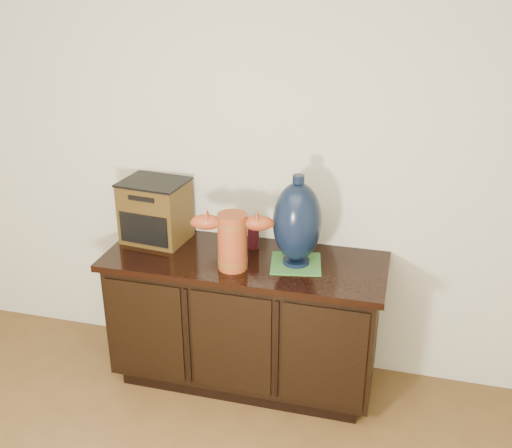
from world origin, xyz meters
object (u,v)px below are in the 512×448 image
(lamp_base, at_px, (297,223))
(terracotta_vessel, at_px, (232,238))
(sideboard, at_px, (245,319))
(spray_can, at_px, (253,233))
(tv_radio, at_px, (155,211))

(lamp_base, bearing_deg, terracotta_vessel, -158.20)
(sideboard, distance_m, spray_can, 0.48)
(sideboard, distance_m, tv_radio, 0.76)
(tv_radio, relative_size, lamp_base, 0.78)
(terracotta_vessel, xyz_separation_m, tv_radio, (-0.50, 0.22, 0.00))
(tv_radio, height_order, lamp_base, lamp_base)
(terracotta_vessel, xyz_separation_m, spray_can, (0.04, 0.25, -0.08))
(sideboard, xyz_separation_m, terracotta_vessel, (-0.03, -0.11, 0.53))
(terracotta_vessel, distance_m, spray_can, 0.26)
(spray_can, bearing_deg, lamp_base, -26.90)
(lamp_base, distance_m, spray_can, 0.32)
(tv_radio, xyz_separation_m, spray_can, (0.54, 0.03, -0.08))
(sideboard, distance_m, terracotta_vessel, 0.55)
(sideboard, height_order, tv_radio, tv_radio)
(sideboard, xyz_separation_m, lamp_base, (0.27, 0.01, 0.60))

